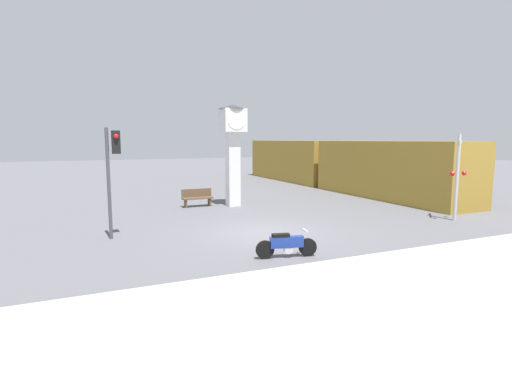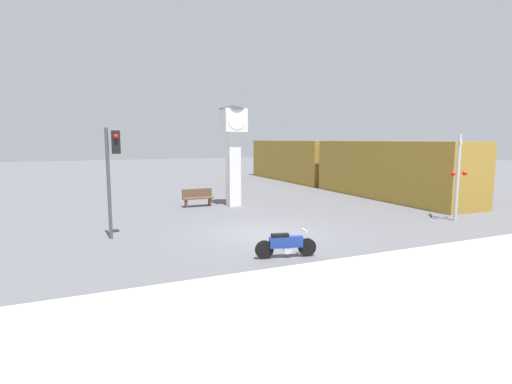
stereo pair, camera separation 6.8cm
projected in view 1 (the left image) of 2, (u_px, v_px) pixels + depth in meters
name	position (u px, v px, depth m)	size (l,w,h in m)	color
ground_plane	(265.00, 233.00, 14.98)	(120.00, 120.00, 0.00)	#56565B
sidewalk_strip	(406.00, 301.00, 8.54)	(36.00, 6.00, 0.10)	#B2A893
motorcycle	(286.00, 244.00, 11.81)	(1.84, 0.56, 0.82)	black
clock_tower	(233.00, 140.00, 20.71)	(1.42, 1.42, 5.26)	white
freight_train	(332.00, 164.00, 29.26)	(2.80, 23.05, 3.40)	olive
traffic_light	(112.00, 163.00, 13.81)	(0.50, 0.35, 3.89)	#47474C
railroad_crossing_signal	(457.00, 174.00, 17.05)	(0.90, 0.82, 3.73)	#B7B7BC
bench	(197.00, 197.00, 20.86)	(1.60, 0.44, 0.92)	brown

